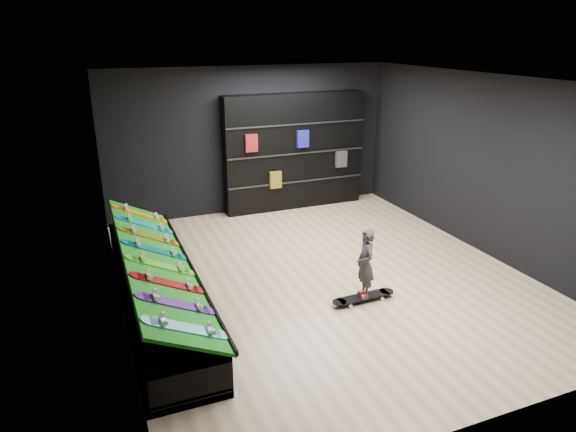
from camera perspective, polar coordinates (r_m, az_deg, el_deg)
name	(u,v)px	position (r m, az deg, el deg)	size (l,w,h in m)	color
floor	(322,276)	(8.16, 3.81, -6.62)	(6.00, 7.00, 0.01)	#C9AD88
ceiling	(327,80)	(7.34, 4.35, 14.86)	(6.00, 7.00, 0.01)	white
wall_back	(251,140)	(10.78, -4.16, 8.38)	(6.00, 0.02, 3.00)	black
wall_front	(497,287)	(4.93, 22.23, -7.31)	(6.00, 0.02, 3.00)	black
wall_left	(112,209)	(6.90, -18.98, 0.75)	(0.02, 7.00, 3.00)	black
wall_right	(485,166)	(9.29, 21.02, 5.26)	(0.02, 7.00, 3.00)	black
display_rack	(156,290)	(7.41, -14.41, -7.98)	(0.90, 4.50, 0.50)	black
turf_ramp	(157,259)	(7.21, -14.33, -4.68)	(1.00, 4.50, 0.04)	#0F6410
back_shelving	(294,152)	(10.97, 0.69, 7.16)	(3.06, 0.36, 2.45)	black
floor_skateboard	(363,299)	(7.47, 8.37, -9.09)	(0.98, 0.22, 0.09)	black
child	(365,277)	(7.31, 8.51, -6.69)	(0.23, 0.16, 0.60)	black
display_board_0	(186,328)	(5.53, -11.25, -12.08)	(0.98, 0.22, 0.09)	#0CB2E5
display_board_1	(176,303)	(5.99, -12.29, -9.48)	(0.98, 0.22, 0.09)	purple
display_board_2	(168,283)	(6.47, -13.17, -7.25)	(0.98, 0.22, 0.09)	red
display_board_3	(161,265)	(6.96, -13.91, -5.33)	(0.98, 0.22, 0.09)	green
display_board_4	(155,250)	(7.45, -14.56, -3.66)	(0.98, 0.22, 0.09)	#0C8C99
display_board_5	(150,236)	(7.95, -15.12, -2.20)	(0.98, 0.22, 0.09)	yellow
display_board_6	(145,224)	(8.46, -15.61, -0.91)	(0.98, 0.22, 0.09)	blue
display_board_7	(141,214)	(8.97, -16.05, 0.23)	(0.98, 0.22, 0.09)	yellow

